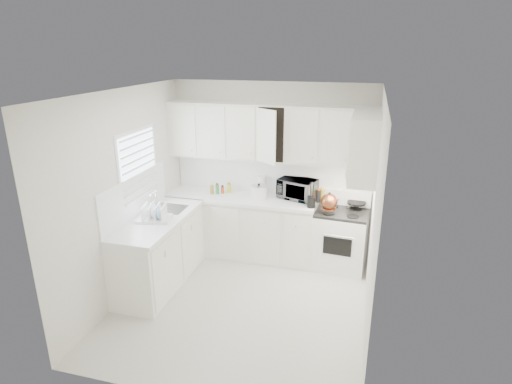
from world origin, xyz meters
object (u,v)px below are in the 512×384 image
(tea_kettle, at_px, (329,201))
(rice_cooker, at_px, (259,191))
(dish_rack, at_px, (154,212))
(microwave, at_px, (297,187))
(utensil_crock, at_px, (312,194))
(stove, at_px, (341,232))

(tea_kettle, height_order, rice_cooker, tea_kettle)
(dish_rack, bearing_deg, microwave, 25.59)
(microwave, height_order, dish_rack, microwave)
(microwave, height_order, rice_cooker, microwave)
(microwave, relative_size, utensil_crock, 1.39)
(microwave, bearing_deg, tea_kettle, -14.50)
(microwave, distance_m, rice_cooker, 0.56)
(stove, distance_m, microwave, 0.90)
(tea_kettle, relative_size, dish_rack, 0.68)
(tea_kettle, relative_size, rice_cooker, 1.23)
(rice_cooker, distance_m, utensil_crock, 0.81)
(tea_kettle, distance_m, utensil_crock, 0.25)
(microwave, distance_m, utensil_crock, 0.41)
(microwave, distance_m, dish_rack, 2.08)
(tea_kettle, relative_size, microwave, 0.54)
(tea_kettle, height_order, microwave, microwave)
(microwave, xyz_separation_m, utensil_crock, (0.25, -0.32, 0.01))
(stove, xyz_separation_m, utensil_crock, (-0.42, -0.17, 0.58))
(tea_kettle, bearing_deg, utensil_crock, -160.37)
(rice_cooker, bearing_deg, microwave, 4.18)
(tea_kettle, relative_size, utensil_crock, 0.75)
(tea_kettle, xyz_separation_m, microwave, (-0.50, 0.31, 0.06))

